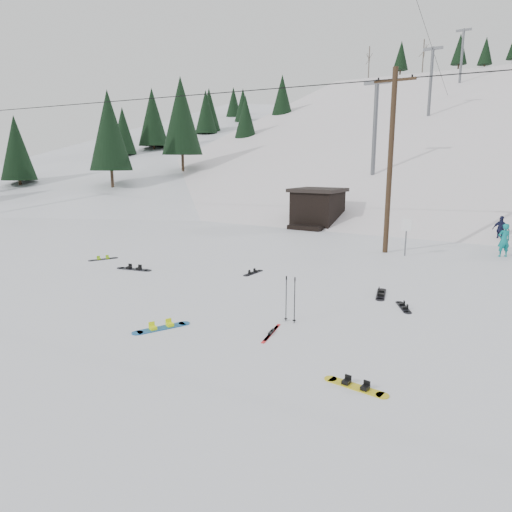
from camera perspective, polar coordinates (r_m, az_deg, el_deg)
The scene contains 22 objects.
ground at distance 13.26m, azimuth -10.80°, elevation -8.57°, with size 200.00×200.00×0.00m, color white.
ski_slope at distance 66.71m, azimuth 23.61°, elevation -3.76°, with size 60.00×75.00×45.00m, color white.
ridge_left at distance 74.05m, azimuth -5.88°, elevation -0.59°, with size 34.00×85.00×38.00m, color white.
treeline_left at distance 65.11m, azimuth -9.02°, elevation 7.45°, with size 20.00×64.00×10.00m, color black, non-canonical shape.
treeline_crest at distance 95.56m, azimuth 27.05°, elevation 7.61°, with size 50.00×6.00×10.00m, color black, non-canonical shape.
utility_pole at distance 23.98m, azimuth 16.44°, elevation 11.50°, with size 2.00×0.26×9.00m.
trail_sign at distance 23.52m, azimuth 18.27°, elevation 3.06°, with size 0.50×0.09×1.85m.
lift_hut at distance 33.08m, azimuth 7.67°, elevation 6.00°, with size 3.40×4.10×2.75m.
lift_tower_near at distance 41.17m, azimuth 14.68°, elevation 15.86°, with size 2.20×0.36×8.00m.
lift_tower_mid at distance 61.18m, azimuth 21.04°, elevation 20.10°, with size 2.20×0.36×8.00m.
lift_tower_far at distance 81.71m, azimuth 24.36°, elevation 22.14°, with size 2.20×0.36×8.00m.
hero_snowboard at distance 13.09m, azimuth -11.73°, elevation -8.74°, with size 0.90×1.55×0.12m.
hero_skis at distance 12.48m, azimuth 1.92°, elevation -9.56°, with size 0.40×1.45×0.08m.
ski_poles at distance 13.16m, azimuth 4.31°, elevation -5.37°, with size 0.37×0.10×1.35m.
board_scatter_a at distance 20.36m, azimuth -15.01°, elevation -1.56°, with size 1.68×0.60×0.12m.
board_scatter_b at distance 19.02m, azimuth -0.35°, elevation -2.10°, with size 0.27×1.30×0.09m.
board_scatter_c at distance 22.91m, azimuth -18.55°, elevation -0.35°, with size 0.73×1.31×0.10m.
board_scatter_d at distance 15.32m, azimuth 17.95°, elevation -6.08°, with size 0.75×1.18×0.09m.
board_scatter_e at distance 9.93m, azimuth 12.34°, elevation -15.62°, with size 1.42×0.38×0.10m.
board_scatter_f at distance 16.54m, azimuth 15.36°, elevation -4.60°, with size 0.62×1.56×0.11m.
skier_teal at distance 25.32m, azimuth 28.58°, elevation 1.75°, with size 0.60×0.39×1.64m, color #0C7979.
skier_navy at distance 29.44m, azimuth 28.28°, elevation 2.91°, with size 0.93×0.39×1.58m, color #161A38.
Camera 1 is at (8.56, -9.07, 4.52)m, focal length 32.00 mm.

